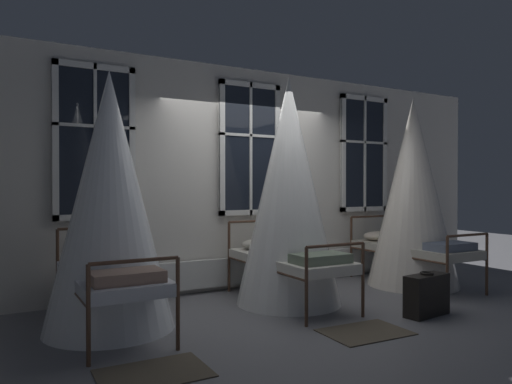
{
  "coord_description": "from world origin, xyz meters",
  "views": [
    {
      "loc": [
        -3.06,
        -4.65,
        1.38
      ],
      "look_at": [
        -0.47,
        0.03,
        1.32
      ],
      "focal_mm": 33.14,
      "sensor_mm": 36.0,
      "label": 1
    }
  ],
  "objects_px": {
    "suitcase_dark": "(427,295)",
    "cot_first": "(110,203)",
    "cot_third": "(413,194)",
    "cot_second": "(289,193)"
  },
  "relations": [
    {
      "from": "cot_second",
      "to": "cot_third",
      "type": "bearing_deg",
      "value": -89.45
    },
    {
      "from": "suitcase_dark",
      "to": "cot_first",
      "type": "bearing_deg",
      "value": 152.05
    },
    {
      "from": "cot_first",
      "to": "suitcase_dark",
      "type": "distance_m",
      "value": 3.43
    },
    {
      "from": "cot_first",
      "to": "cot_second",
      "type": "distance_m",
      "value": 2.08
    },
    {
      "from": "suitcase_dark",
      "to": "cot_third",
      "type": "bearing_deg",
      "value": 40.51
    },
    {
      "from": "cot_third",
      "to": "cot_first",
      "type": "bearing_deg",
      "value": 91.56
    },
    {
      "from": "cot_second",
      "to": "suitcase_dark",
      "type": "bearing_deg",
      "value": -139.59
    },
    {
      "from": "cot_first",
      "to": "cot_second",
      "type": "xyz_separation_m",
      "value": [
        2.08,
        0.03,
        0.08
      ]
    },
    {
      "from": "cot_first",
      "to": "cot_third",
      "type": "xyz_separation_m",
      "value": [
        4.15,
        0.03,
        0.06
      ]
    },
    {
      "from": "cot_first",
      "to": "cot_third",
      "type": "relative_size",
      "value": 0.96
    }
  ]
}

